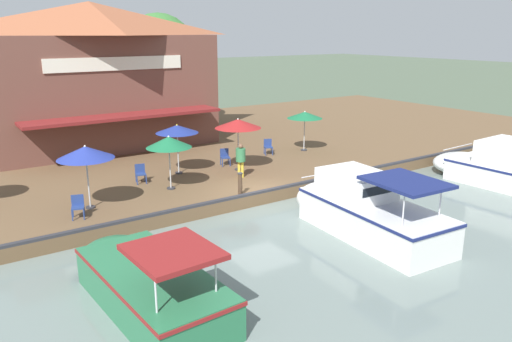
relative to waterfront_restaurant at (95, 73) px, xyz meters
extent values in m
plane|color=#4C5B47|center=(13.92, 2.47, -4.81)|extent=(220.00, 220.00, 0.00)
cube|color=brown|center=(2.92, 2.47, -4.51)|extent=(22.00, 56.00, 0.60)
cube|color=#2D2D33|center=(13.82, 2.47, -4.16)|extent=(0.20, 50.40, 0.10)
cube|color=brown|center=(-0.02, 0.00, -1.00)|extent=(7.98, 12.34, 6.42)
pyramid|color=#9E5638|center=(-0.02, 0.00, 3.14)|extent=(8.38, 12.96, 1.87)
cube|color=maroon|center=(4.87, 0.00, -1.91)|extent=(1.80, 10.49, 0.16)
cube|color=silver|center=(4.01, 0.00, 0.76)|extent=(0.08, 7.41, 0.70)
cylinder|color=#B7B7B7|center=(11.63, -4.05, -3.07)|extent=(0.06, 0.06, 2.29)
cylinder|color=#2D2D33|center=(11.63, -4.05, -4.18)|extent=(0.36, 0.36, 0.06)
cone|color=navy|center=(11.63, -4.05, -1.99)|extent=(2.13, 2.13, 0.48)
cone|color=white|center=(11.63, -4.05, -1.97)|extent=(1.32, 1.32, 0.38)
sphere|color=white|center=(11.63, -4.05, -1.76)|extent=(0.08, 0.08, 0.08)
cylinder|color=#B7B7B7|center=(11.14, -0.43, -3.13)|extent=(0.06, 0.06, 2.16)
cylinder|color=#2D2D33|center=(11.14, -0.43, -4.18)|extent=(0.36, 0.36, 0.06)
cone|color=#19663D|center=(11.14, -0.43, -2.13)|extent=(1.95, 1.95, 0.47)
cone|color=silver|center=(11.14, -0.43, -2.11)|extent=(1.21, 1.21, 0.38)
sphere|color=silver|center=(11.14, -0.43, -1.89)|extent=(0.08, 0.08, 0.08)
cylinder|color=#B7B7B7|center=(8.77, 9.02, -3.15)|extent=(0.06, 0.06, 2.11)
cylinder|color=#2D2D33|center=(8.77, 9.02, -4.18)|extent=(0.36, 0.36, 0.06)
cone|color=#19663D|center=(8.77, 9.02, -2.15)|extent=(2.00, 2.00, 0.38)
cone|color=silver|center=(8.77, 9.02, -2.13)|extent=(1.24, 1.24, 0.30)
sphere|color=silver|center=(8.77, 9.02, -1.96)|extent=(0.08, 0.08, 0.08)
cylinder|color=#B7B7B7|center=(9.10, 0.94, -3.09)|extent=(0.06, 0.06, 2.23)
cylinder|color=#2D2D33|center=(9.10, 0.94, -4.18)|extent=(0.36, 0.36, 0.06)
cone|color=navy|center=(9.10, 0.94, -2.03)|extent=(2.02, 2.02, 0.37)
cone|color=yellow|center=(9.10, 0.94, -2.01)|extent=(1.25, 1.25, 0.30)
sphere|color=yellow|center=(9.10, 0.94, -1.85)|extent=(0.08, 0.08, 0.08)
cylinder|color=#B7B7B7|center=(10.19, 3.65, -3.02)|extent=(0.06, 0.06, 2.39)
cylinder|color=#2D2D33|center=(10.19, 3.65, -4.18)|extent=(0.36, 0.36, 0.06)
cone|color=maroon|center=(10.19, 3.65, -1.89)|extent=(2.26, 2.26, 0.43)
cone|color=white|center=(10.19, 3.65, -1.87)|extent=(1.40, 1.40, 0.35)
sphere|color=white|center=(10.19, 3.65, -1.67)|extent=(0.08, 0.08, 0.08)
cube|color=navy|center=(9.85, -1.03, -4.00)|extent=(0.05, 0.05, 0.42)
cube|color=navy|center=(9.76, -1.42, -4.00)|extent=(0.05, 0.05, 0.42)
cube|color=navy|center=(9.46, -0.93, -4.00)|extent=(0.05, 0.05, 0.42)
cube|color=navy|center=(9.37, -1.32, -4.00)|extent=(0.05, 0.05, 0.42)
cube|color=navy|center=(9.61, -1.17, -3.79)|extent=(0.53, 0.53, 0.05)
cube|color=navy|center=(9.41, -1.13, -3.56)|extent=(0.14, 0.44, 0.40)
cube|color=navy|center=(8.69, 6.85, -4.00)|extent=(0.05, 0.05, 0.42)
cube|color=navy|center=(8.52, 6.48, -4.00)|extent=(0.05, 0.05, 0.42)
cube|color=navy|center=(8.32, 7.01, -4.00)|extent=(0.05, 0.05, 0.42)
cube|color=navy|center=(8.16, 6.65, -4.00)|extent=(0.05, 0.05, 0.42)
cube|color=navy|center=(8.42, 6.75, -3.79)|extent=(0.58, 0.58, 0.05)
cube|color=navy|center=(8.24, 6.83, -3.56)|extent=(0.22, 0.42, 0.40)
cube|color=navy|center=(12.77, -4.62, -4.00)|extent=(0.05, 0.05, 0.42)
cube|color=navy|center=(12.65, -5.00, -4.00)|extent=(0.05, 0.05, 0.42)
cube|color=navy|center=(12.39, -4.50, -4.00)|extent=(0.05, 0.05, 0.42)
cube|color=navy|center=(12.27, -4.88, -4.00)|extent=(0.05, 0.05, 0.42)
cube|color=navy|center=(12.52, -4.75, -3.79)|extent=(0.55, 0.55, 0.05)
cube|color=navy|center=(12.33, -4.69, -3.56)|extent=(0.17, 0.43, 0.40)
cube|color=navy|center=(9.35, 3.68, -4.00)|extent=(0.05, 0.05, 0.42)
cube|color=navy|center=(9.23, 3.30, -4.00)|extent=(0.05, 0.05, 0.42)
cube|color=navy|center=(8.97, 3.80, -4.00)|extent=(0.05, 0.05, 0.42)
cube|color=navy|center=(8.85, 3.42, -4.00)|extent=(0.05, 0.05, 0.42)
cube|color=navy|center=(9.10, 3.55, -3.79)|extent=(0.55, 0.55, 0.05)
cube|color=navy|center=(8.91, 3.61, -3.56)|extent=(0.17, 0.43, 0.40)
cylinder|color=gold|center=(11.30, 2.99, -3.82)|extent=(0.13, 0.13, 0.78)
cylinder|color=gold|center=(11.40, 3.11, -3.82)|extent=(0.13, 0.13, 0.78)
cylinder|color=#337547|center=(11.35, 3.05, -3.13)|extent=(0.45, 0.45, 0.62)
sphere|color=brown|center=(11.35, 3.05, -2.71)|extent=(0.21, 0.21, 0.21)
cube|color=#287047|center=(19.05, -4.62, -4.18)|extent=(5.42, 2.50, 1.09)
ellipsoid|color=#287047|center=(16.39, -4.75, -4.18)|extent=(1.98, 2.22, 1.09)
cube|color=maroon|center=(19.05, -4.62, -3.72)|extent=(5.49, 2.54, 0.10)
cube|color=maroon|center=(20.30, -4.55, -2.62)|extent=(2.22, 2.01, 0.13)
cylinder|color=silver|center=(20.89, -3.74, -3.13)|extent=(0.05, 0.05, 1.02)
cylinder|color=silver|center=(20.97, -5.30, -3.13)|extent=(0.05, 0.05, 1.02)
cube|color=white|center=(18.94, 3.83, -4.10)|extent=(5.90, 2.77, 1.27)
ellipsoid|color=white|center=(16.07, 4.03, -4.10)|extent=(2.18, 2.40, 1.27)
cube|color=navy|center=(18.94, 3.83, -3.54)|extent=(5.97, 2.81, 0.10)
cube|color=white|center=(17.93, 3.90, -3.00)|extent=(2.68, 2.08, 0.92)
cube|color=black|center=(19.18, 3.82, -2.89)|extent=(0.17, 1.67, 0.32)
cube|color=navy|center=(20.29, 3.74, -2.32)|extent=(2.62, 2.19, 0.11)
cylinder|color=silver|center=(21.09, 4.52, -2.89)|extent=(0.05, 0.05, 1.14)
cylinder|color=silver|center=(20.98, 2.86, -2.89)|extent=(0.05, 0.05, 1.14)
cylinder|color=silver|center=(15.83, 4.04, -3.16)|extent=(0.17, 1.91, 0.04)
ellipsoid|color=white|center=(15.69, 13.92, -4.20)|extent=(2.91, 3.22, 1.06)
cylinder|color=silver|center=(15.37, 13.90, -3.37)|extent=(0.16, 2.61, 0.04)
cylinder|color=#473323|center=(13.57, 1.61, -3.75)|extent=(0.18, 0.18, 0.93)
cylinder|color=#2D2D33|center=(13.57, 1.61, -3.27)|extent=(0.22, 0.22, 0.04)
cylinder|color=brown|center=(-3.71, 5.81, -2.53)|extent=(0.42, 0.42, 3.36)
sphere|color=#387033|center=(-3.71, 5.81, 1.10)|extent=(5.19, 5.19, 5.19)
sphere|color=#387033|center=(-2.67, 5.03, 0.58)|extent=(3.64, 3.64, 3.64)
camera|label=1|loc=(30.35, -9.01, 2.40)|focal=35.00mm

